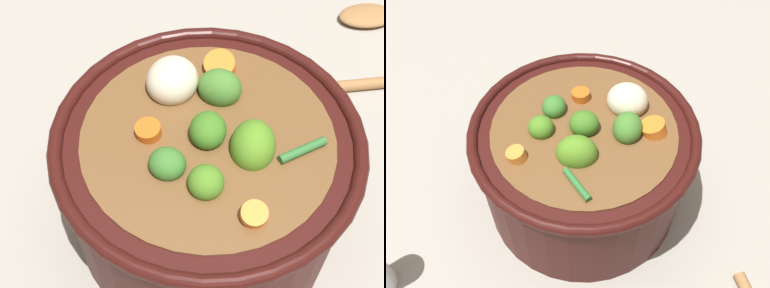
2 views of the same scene
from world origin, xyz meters
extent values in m
plane|color=#9E998E|center=(0.00, 0.00, 0.00)|extent=(1.10, 1.10, 0.00)
cylinder|color=#38110F|center=(0.00, 0.00, 0.07)|extent=(0.24, 0.24, 0.13)
torus|color=#38110F|center=(0.00, 0.00, 0.13)|extent=(0.26, 0.26, 0.01)
cylinder|color=brown|center=(0.00, 0.00, 0.07)|extent=(0.20, 0.20, 0.12)
ellipsoid|color=#3E7822|center=(0.00, 0.00, 0.14)|extent=(0.03, 0.03, 0.03)
ellipsoid|color=#538B24|center=(-0.04, 0.01, 0.14)|extent=(0.04, 0.05, 0.04)
ellipsoid|color=#3B792E|center=(0.03, 0.03, 0.14)|extent=(0.04, 0.04, 0.02)
ellipsoid|color=#4B8424|center=(0.00, 0.05, 0.14)|extent=(0.03, 0.03, 0.03)
ellipsoid|color=#447D2E|center=(-0.01, -0.05, 0.14)|extent=(0.05, 0.04, 0.03)
cylinder|color=orange|center=(-0.04, 0.07, 0.14)|extent=(0.02, 0.03, 0.02)
cylinder|color=orange|center=(-0.01, -0.07, 0.14)|extent=(0.04, 0.04, 0.02)
cylinder|color=#DB5F19|center=(0.05, 0.00, 0.14)|extent=(0.03, 0.03, 0.02)
ellipsoid|color=beige|center=(0.03, -0.05, 0.14)|extent=(0.06, 0.06, 0.04)
cylinder|color=#307135|center=(-0.07, 0.01, 0.14)|extent=(0.04, 0.03, 0.01)
ellipsoid|color=#A07041|center=(-0.20, -0.30, 0.01)|extent=(0.08, 0.06, 0.02)
camera|label=1|loc=(0.00, 0.26, 0.48)|focal=51.10mm
camera|label=2|loc=(-0.29, 0.03, 0.47)|focal=38.17mm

